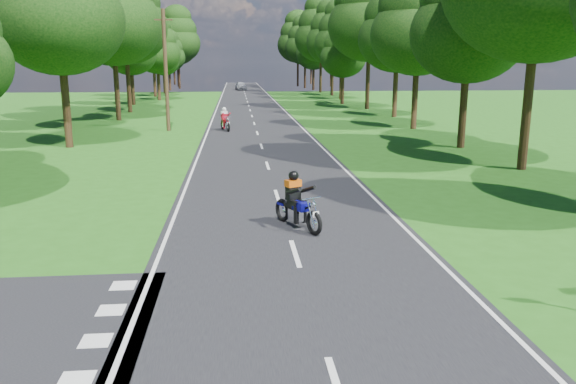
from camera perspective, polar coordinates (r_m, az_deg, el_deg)
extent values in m
plane|color=#225B14|center=(11.97, 1.74, -9.48)|extent=(160.00, 160.00, 0.00)
cube|color=black|center=(61.16, -4.02, 8.73)|extent=(7.00, 140.00, 0.02)
cube|color=silver|center=(13.82, 0.73, -6.23)|extent=(0.12, 2.00, 0.01)
cube|color=silver|center=(19.56, -1.10, -0.43)|extent=(0.12, 2.00, 0.01)
cube|color=silver|center=(25.42, -2.09, 2.71)|extent=(0.12, 2.00, 0.01)
cube|color=silver|center=(31.33, -2.71, 4.67)|extent=(0.12, 2.00, 0.01)
cube|color=silver|center=(37.28, -3.14, 6.01)|extent=(0.12, 2.00, 0.01)
cube|color=silver|center=(43.23, -3.45, 6.98)|extent=(0.12, 2.00, 0.01)
cube|color=silver|center=(49.20, -3.68, 7.71)|extent=(0.12, 2.00, 0.01)
cube|color=silver|center=(55.18, -3.87, 8.29)|extent=(0.12, 2.00, 0.01)
cube|color=silver|center=(61.16, -4.02, 8.75)|extent=(0.12, 2.00, 0.01)
cube|color=silver|center=(67.14, -4.14, 9.13)|extent=(0.12, 2.00, 0.01)
cube|color=silver|center=(73.13, -4.24, 9.45)|extent=(0.12, 2.00, 0.01)
cube|color=silver|center=(79.11, -4.33, 9.72)|extent=(0.12, 2.00, 0.01)
cube|color=silver|center=(85.10, -4.41, 9.95)|extent=(0.12, 2.00, 0.01)
cube|color=silver|center=(91.09, -4.47, 10.15)|extent=(0.12, 2.00, 0.01)
cube|color=silver|center=(97.09, -4.53, 10.32)|extent=(0.12, 2.00, 0.01)
cube|color=silver|center=(103.08, -4.58, 10.48)|extent=(0.12, 2.00, 0.01)
cube|color=silver|center=(109.07, -4.62, 10.62)|extent=(0.12, 2.00, 0.01)
cube|color=silver|center=(115.07, -4.66, 10.74)|extent=(0.12, 2.00, 0.01)
cube|color=silver|center=(121.06, -4.70, 10.86)|extent=(0.12, 2.00, 0.01)
cube|color=silver|center=(127.06, -4.73, 10.96)|extent=(0.12, 2.00, 0.01)
cube|color=silver|center=(61.17, -7.14, 8.68)|extent=(0.10, 140.00, 0.01)
cube|color=silver|center=(61.32, -0.90, 8.79)|extent=(0.10, 140.00, 0.01)
cube|color=silver|center=(9.25, -20.72, -17.42)|extent=(0.50, 0.50, 0.01)
cube|color=silver|center=(10.27, -18.94, -14.09)|extent=(0.50, 0.50, 0.01)
cube|color=silver|center=(11.32, -17.53, -11.36)|extent=(0.50, 0.50, 0.01)
cube|color=silver|center=(12.40, -16.38, -9.09)|extent=(0.50, 0.50, 0.01)
cylinder|color=black|center=(33.14, -21.57, 7.60)|extent=(0.40, 0.40, 3.91)
ellipsoid|color=black|center=(33.11, -22.29, 15.92)|extent=(6.85, 6.85, 5.82)
cylinder|color=black|center=(41.87, -21.54, 8.48)|extent=(0.40, 0.40, 3.79)
ellipsoid|color=black|center=(41.83, -22.09, 14.85)|extent=(6.64, 6.64, 5.64)
ellipsoid|color=black|center=(41.96, -22.31, 17.36)|extent=(5.69, 5.69, 4.84)
cylinder|color=black|center=(47.58, -16.97, 9.58)|extent=(0.40, 0.40, 4.32)
ellipsoid|color=black|center=(47.60, -17.40, 15.97)|extent=(7.56, 7.56, 6.42)
cylinder|color=black|center=(55.01, -15.87, 10.09)|extent=(0.40, 0.40, 4.40)
ellipsoid|color=black|center=(55.05, -16.23, 15.72)|extent=(7.71, 7.71, 6.55)
ellipsoid|color=black|center=(55.21, -16.38, 17.94)|extent=(6.60, 6.60, 5.61)
cylinder|color=black|center=(64.80, -15.49, 9.95)|extent=(0.40, 0.40, 3.20)
ellipsoid|color=black|center=(64.74, -15.71, 13.43)|extent=(5.60, 5.60, 4.76)
ellipsoid|color=black|center=(64.78, -15.79, 14.81)|extent=(4.80, 4.80, 4.08)
ellipsoid|color=black|center=(64.86, -15.88, 16.18)|extent=(3.60, 3.60, 3.06)
cylinder|color=black|center=(71.80, -12.98, 10.36)|extent=(0.40, 0.40, 3.22)
ellipsoid|color=black|center=(71.75, -13.15, 13.52)|extent=(5.64, 5.64, 4.79)
ellipsoid|color=black|center=(71.79, -13.22, 14.77)|extent=(4.83, 4.83, 4.11)
ellipsoid|color=black|center=(71.86, -13.28, 16.02)|extent=(3.62, 3.62, 3.08)
cylinder|color=black|center=(79.69, -13.38, 10.71)|extent=(0.40, 0.40, 3.61)
ellipsoid|color=black|center=(79.65, -13.55, 13.90)|extent=(6.31, 6.31, 5.37)
ellipsoid|color=black|center=(79.71, -13.62, 15.16)|extent=(5.41, 5.41, 4.60)
ellipsoid|color=black|center=(79.81, -13.69, 16.42)|extent=(4.06, 4.06, 3.45)
cylinder|color=black|center=(87.41, -12.43, 10.63)|extent=(0.40, 0.40, 2.67)
ellipsoid|color=black|center=(87.35, -12.53, 12.78)|extent=(4.67, 4.67, 3.97)
ellipsoid|color=black|center=(87.36, -12.58, 13.63)|extent=(4.00, 4.00, 3.40)
ellipsoid|color=black|center=(87.39, -12.62, 14.48)|extent=(3.00, 3.00, 2.55)
cylinder|color=black|center=(96.53, -11.92, 10.98)|extent=(0.40, 0.40, 3.09)
ellipsoid|color=black|center=(96.48, -12.02, 13.23)|extent=(5.40, 5.40, 4.59)
ellipsoid|color=black|center=(96.50, -12.07, 14.12)|extent=(4.63, 4.63, 3.93)
ellipsoid|color=black|center=(96.55, -12.11, 15.01)|extent=(3.47, 3.47, 2.95)
cylinder|color=black|center=(102.88, -10.99, 11.52)|extent=(0.40, 0.40, 4.48)
ellipsoid|color=black|center=(102.91, -11.13, 14.59)|extent=(7.84, 7.84, 6.66)
ellipsoid|color=black|center=(103.00, -11.18, 15.80)|extent=(6.72, 6.72, 5.71)
ellipsoid|color=black|center=(103.13, -11.24, 17.01)|extent=(5.04, 5.04, 4.28)
cylinder|color=black|center=(111.92, -11.09, 11.52)|extent=(0.40, 0.40, 4.09)
ellipsoid|color=black|center=(111.92, -11.20, 14.10)|extent=(7.16, 7.16, 6.09)
ellipsoid|color=black|center=(111.98, -11.25, 15.12)|extent=(6.14, 6.14, 5.22)
ellipsoid|color=black|center=(112.08, -11.30, 16.14)|extent=(4.61, 4.61, 3.92)
cylinder|color=black|center=(26.40, 23.05, 7.01)|extent=(0.40, 0.40, 4.56)
cylinder|color=black|center=(32.23, 17.33, 7.42)|extent=(0.40, 0.40, 3.49)
ellipsoid|color=black|center=(32.14, 17.86, 15.06)|extent=(6.12, 6.12, 5.20)
ellipsoid|color=black|center=(32.26, 18.08, 18.08)|extent=(5.24, 5.24, 4.46)
cylinder|color=black|center=(40.60, 12.74, 8.87)|extent=(0.40, 0.40, 3.69)
ellipsoid|color=black|center=(40.54, 13.07, 15.29)|extent=(6.46, 6.46, 5.49)
ellipsoid|color=black|center=(40.66, 13.20, 17.82)|extent=(5.54, 5.54, 4.71)
cylinder|color=black|center=(49.36, 10.82, 9.68)|extent=(0.40, 0.40, 3.74)
ellipsoid|color=black|center=(49.32, 11.05, 15.03)|extent=(6.55, 6.55, 5.57)
ellipsoid|color=black|center=(49.42, 11.15, 17.14)|extent=(5.62, 5.62, 4.77)
cylinder|color=black|center=(57.25, 8.09, 10.66)|extent=(0.40, 0.40, 4.64)
ellipsoid|color=black|center=(57.31, 8.28, 16.38)|extent=(8.12, 8.12, 6.91)
ellipsoid|color=black|center=(57.49, 8.36, 18.63)|extent=(6.96, 6.96, 5.92)
cylinder|color=black|center=(64.09, 5.54, 10.20)|extent=(0.40, 0.40, 2.91)
ellipsoid|color=black|center=(64.01, 5.62, 13.40)|extent=(5.09, 5.09, 4.33)
ellipsoid|color=black|center=(64.04, 5.65, 14.67)|extent=(4.36, 4.36, 3.71)
ellipsoid|color=black|center=(64.09, 5.67, 15.93)|extent=(3.27, 3.27, 2.78)
cylinder|color=black|center=(71.63, 5.40, 10.88)|extent=(0.40, 0.40, 3.88)
ellipsoid|color=black|center=(71.61, 5.48, 14.70)|extent=(6.78, 6.78, 5.77)
ellipsoid|color=black|center=(71.70, 5.52, 16.21)|extent=(5.81, 5.81, 4.94)
ellipsoid|color=black|center=(71.83, 5.55, 17.72)|extent=(4.36, 4.36, 3.71)
cylinder|color=black|center=(80.02, 4.51, 11.23)|extent=(0.40, 0.40, 4.18)
ellipsoid|color=black|center=(80.02, 4.58, 14.91)|extent=(7.31, 7.31, 6.21)
ellipsoid|color=black|center=(80.12, 4.60, 16.37)|extent=(6.27, 6.27, 5.33)
ellipsoid|color=black|center=(80.26, 4.63, 17.82)|extent=(4.70, 4.70, 4.00)
cylinder|color=black|center=(88.81, 3.33, 11.57)|extent=(0.40, 0.40, 4.63)
ellipsoid|color=black|center=(88.85, 3.38, 15.25)|extent=(8.11, 8.11, 6.89)
ellipsoid|color=black|center=(88.96, 3.40, 16.70)|extent=(6.95, 6.95, 5.91)
ellipsoid|color=black|center=(89.14, 3.42, 18.15)|extent=(5.21, 5.21, 4.43)
cylinder|color=black|center=(96.02, 2.60, 11.31)|extent=(0.40, 0.40, 3.36)
ellipsoid|color=black|center=(95.99, 2.63, 13.78)|extent=(5.88, 5.88, 5.00)
ellipsoid|color=black|center=(96.02, 2.64, 14.76)|extent=(5.04, 5.04, 4.29)
ellipsoid|color=black|center=(96.08, 2.65, 15.74)|extent=(3.78, 3.78, 3.21)
cylinder|color=black|center=(103.11, 1.74, 11.64)|extent=(0.40, 0.40, 4.09)
ellipsoid|color=black|center=(103.11, 1.76, 14.44)|extent=(7.15, 7.15, 6.08)
ellipsoid|color=black|center=(103.17, 1.76, 15.54)|extent=(6.13, 6.13, 5.21)
ellipsoid|color=black|center=(103.28, 1.77, 16.65)|extent=(4.60, 4.60, 3.91)
cylinder|color=black|center=(110.75, 1.00, 11.84)|extent=(0.40, 0.40, 4.48)
ellipsoid|color=black|center=(110.77, 1.01, 14.70)|extent=(7.84, 7.84, 6.66)
ellipsoid|color=black|center=(110.86, 1.02, 15.82)|extent=(6.72, 6.72, 5.71)
ellipsoid|color=black|center=(110.99, 1.02, 16.95)|extent=(5.04, 5.04, 4.28)
cylinder|color=black|center=(121.66, -11.46, 11.55)|extent=(0.40, 0.40, 3.84)
ellipsoid|color=black|center=(121.64, -11.57, 13.77)|extent=(6.72, 6.72, 5.71)
ellipsoid|color=black|center=(121.69, -11.61, 14.65)|extent=(5.76, 5.76, 4.90)
ellipsoid|color=black|center=(121.77, -11.65, 15.53)|extent=(4.32, 4.32, 3.67)
cylinder|color=black|center=(124.08, 2.36, 11.89)|extent=(0.40, 0.40, 4.16)
ellipsoid|color=black|center=(124.08, 2.39, 14.26)|extent=(7.28, 7.28, 6.19)
ellipsoid|color=black|center=(124.14, 2.40, 15.19)|extent=(6.24, 6.24, 5.30)
ellipsoid|color=black|center=(124.23, 2.40, 16.13)|extent=(4.68, 4.68, 3.98)
cylinder|color=black|center=(107.01, -13.38, 11.20)|extent=(0.40, 0.40, 3.52)
ellipsoid|color=black|center=(106.99, -13.51, 13.52)|extent=(6.16, 6.16, 5.24)
ellipsoid|color=black|center=(107.02, -13.56, 14.43)|extent=(5.28, 5.28, 4.49)
ellipsoid|color=black|center=(107.09, -13.61, 15.35)|extent=(3.96, 3.96, 3.37)
cylinder|color=black|center=(110.53, 4.39, 11.80)|extent=(0.40, 0.40, 4.48)
ellipsoid|color=black|center=(110.55, 4.44, 14.66)|extent=(7.84, 7.84, 6.66)
ellipsoid|color=black|center=(110.64, 4.46, 15.79)|extent=(6.72, 6.72, 5.71)
ellipsoid|color=black|center=(110.76, 4.48, 16.92)|extent=(5.04, 5.04, 4.28)
cylinder|color=#382616|center=(39.25, -12.31, 11.91)|extent=(0.26, 0.26, 8.00)
cube|color=#382616|center=(39.34, -12.55, 16.72)|extent=(1.20, 0.10, 0.10)
imported|color=#ABAEB3|center=(96.08, -4.82, 10.71)|extent=(2.11, 4.31, 1.42)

